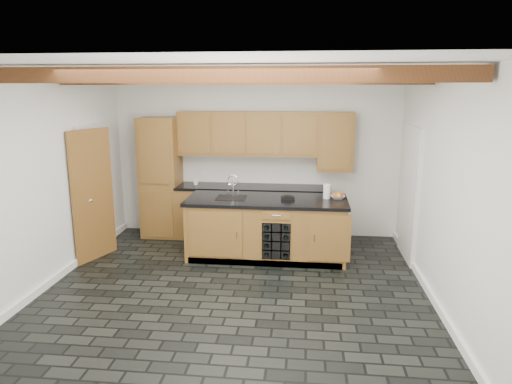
# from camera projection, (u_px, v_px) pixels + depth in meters

# --- Properties ---
(ground) EXTENTS (5.00, 5.00, 0.00)m
(ground) POSITION_uv_depth(u_px,v_px,m) (235.00, 290.00, 5.97)
(ground) COLOR black
(ground) RESTS_ON ground
(room_shell) EXTENTS (5.01, 5.00, 5.00)m
(room_shell) POSITION_uv_depth(u_px,v_px,m) (234.00, 168.00, 6.15)
(room_shell) COLOR white
(room_shell) RESTS_ON ground
(back_cabinetry) EXTENTS (3.65, 0.62, 2.20)m
(back_cabinetry) POSITION_uv_depth(u_px,v_px,m) (233.00, 182.00, 7.96)
(back_cabinetry) COLOR olive
(back_cabinetry) RESTS_ON ground
(island) EXTENTS (2.48, 0.96, 0.93)m
(island) POSITION_uv_depth(u_px,v_px,m) (267.00, 228.00, 7.08)
(island) COLOR olive
(island) RESTS_ON ground
(faucet) EXTENTS (0.45, 0.40, 0.34)m
(faucet) POSITION_uv_depth(u_px,v_px,m) (232.00, 195.00, 7.07)
(faucet) COLOR black
(faucet) RESTS_ON island
(kitchen_scale) EXTENTS (0.22, 0.14, 0.06)m
(kitchen_scale) POSITION_uv_depth(u_px,v_px,m) (288.00, 198.00, 6.93)
(kitchen_scale) COLOR black
(kitchen_scale) RESTS_ON island
(fruit_bowl) EXTENTS (0.23, 0.23, 0.06)m
(fruit_bowl) POSITION_uv_depth(u_px,v_px,m) (338.00, 197.00, 6.98)
(fruit_bowl) COLOR beige
(fruit_bowl) RESTS_ON island
(fruit_cluster) EXTENTS (0.16, 0.17, 0.07)m
(fruit_cluster) POSITION_uv_depth(u_px,v_px,m) (338.00, 195.00, 6.97)
(fruit_cluster) COLOR #AF2617
(fruit_cluster) RESTS_ON fruit_bowl
(paper_towel) EXTENTS (0.11, 0.11, 0.22)m
(paper_towel) POSITION_uv_depth(u_px,v_px,m) (327.00, 191.00, 6.99)
(paper_towel) COLOR white
(paper_towel) RESTS_ON island
(mug) EXTENTS (0.13, 0.13, 0.10)m
(mug) POSITION_uv_depth(u_px,v_px,m) (196.00, 182.00, 7.98)
(mug) COLOR white
(mug) RESTS_ON back_cabinetry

